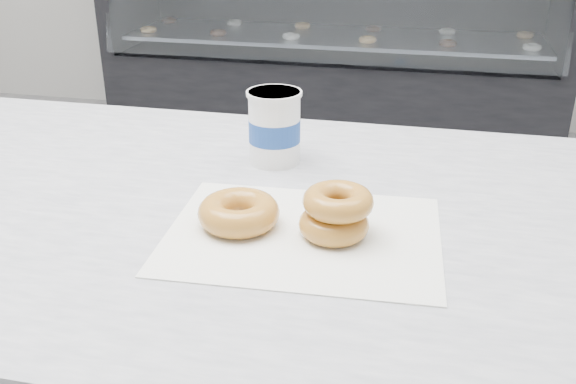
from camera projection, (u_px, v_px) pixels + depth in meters
name	position (u px, v px, depth m)	size (l,w,h in m)	color
display_case	(334.00, 52.00, 3.52)	(2.40, 0.74, 1.25)	black
wax_paper	(303.00, 234.00, 0.80)	(0.34, 0.26, 0.00)	white
donut_single	(239.00, 212.00, 0.82)	(0.11, 0.11, 0.04)	#C58736
donut_stack	(336.00, 213.00, 0.79)	(0.11, 0.11, 0.06)	#C58736
coffee_cup	(274.00, 126.00, 1.00)	(0.11, 0.11, 0.12)	white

